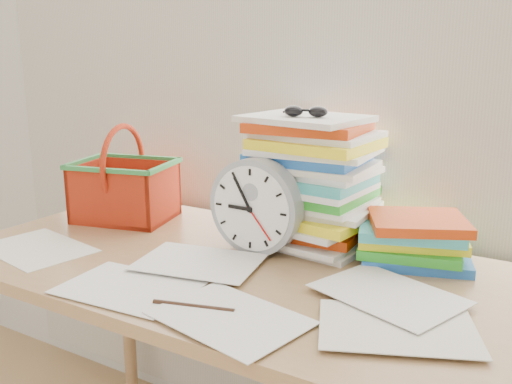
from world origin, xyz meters
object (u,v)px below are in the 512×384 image
Objects in this scene: desk at (234,293)px; clock at (256,207)px; book_stack at (413,238)px; paper_stack at (311,181)px; basket at (124,173)px.

clock is (0.01, 0.09, 0.19)m from desk.
book_stack is at bearing 33.81° from desk.
paper_stack is 0.29m from book_stack.
basket is (-0.48, 0.15, 0.21)m from desk.
basket is (-0.56, -0.09, -0.03)m from paper_stack.
book_stack is 0.84m from basket.
clock is at bearing 86.46° from desk.
desk is at bearing -93.54° from clock.
paper_stack is at bearing 60.45° from clock.
desk is 5.06× the size of basket.
basket is (-0.83, -0.09, 0.08)m from book_stack.
desk is 0.54m from basket.
book_stack is at bearing 22.55° from clock.
paper_stack is 1.39× the size of clock.
desk is 0.22m from clock.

